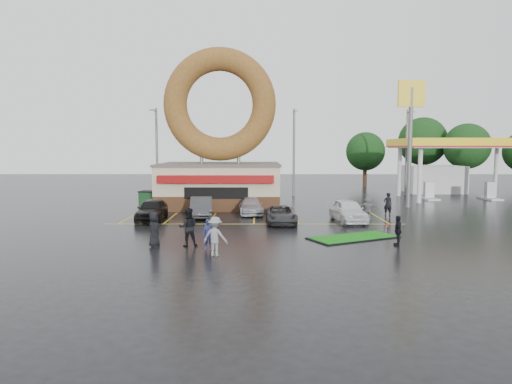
{
  "coord_description": "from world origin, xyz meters",
  "views": [
    {
      "loc": [
        0.25,
        -26.41,
        5.06
      ],
      "look_at": [
        0.14,
        2.73,
        2.2
      ],
      "focal_mm": 32.0,
      "sensor_mm": 36.0,
      "label": 1
    }
  ],
  "objects_px": {
    "shell_sign": "(411,119)",
    "streetlight_right": "(407,150)",
    "car_silver": "(251,206)",
    "putting_green": "(353,237)",
    "car_grey": "(281,215)",
    "person_blue": "(209,234)",
    "car_black": "(152,210)",
    "dumpster": "(151,199)",
    "gas_station": "(448,161)",
    "streetlight_left": "(157,150)",
    "car_white": "(348,211)",
    "person_cameraman": "(398,231)",
    "donut_shop": "(220,154)",
    "car_dgrey": "(201,207)",
    "streetlight_mid": "(294,150)"
  },
  "relations": [
    {
      "from": "car_grey",
      "to": "person_blue",
      "type": "height_order",
      "value": "person_blue"
    },
    {
      "from": "shell_sign",
      "to": "streetlight_right",
      "type": "distance_m",
      "value": 10.68
    },
    {
      "from": "shell_sign",
      "to": "streetlight_right",
      "type": "bearing_deg",
      "value": 73.17
    },
    {
      "from": "car_dgrey",
      "to": "person_blue",
      "type": "bearing_deg",
      "value": -86.97
    },
    {
      "from": "car_black",
      "to": "streetlight_right",
      "type": "bearing_deg",
      "value": 34.07
    },
    {
      "from": "streetlight_mid",
      "to": "putting_green",
      "type": "height_order",
      "value": "streetlight_mid"
    },
    {
      "from": "streetlight_mid",
      "to": "person_cameraman",
      "type": "xyz_separation_m",
      "value": [
        3.48,
        -24.13,
        -4.0
      ]
    },
    {
      "from": "streetlight_right",
      "to": "putting_green",
      "type": "relative_size",
      "value": 1.65
    },
    {
      "from": "car_dgrey",
      "to": "car_silver",
      "type": "height_order",
      "value": "car_dgrey"
    },
    {
      "from": "putting_green",
      "to": "person_cameraman",
      "type": "bearing_deg",
      "value": -45.88
    },
    {
      "from": "shell_sign",
      "to": "streetlight_right",
      "type": "xyz_separation_m",
      "value": [
        3.0,
        9.92,
        -2.6
      ]
    },
    {
      "from": "gas_station",
      "to": "putting_green",
      "type": "distance_m",
      "value": 26.72
    },
    {
      "from": "streetlight_mid",
      "to": "car_grey",
      "type": "bearing_deg",
      "value": -97.24
    },
    {
      "from": "car_white",
      "to": "person_cameraman",
      "type": "xyz_separation_m",
      "value": [
        1.06,
        -7.59,
        0.02
      ]
    },
    {
      "from": "streetlight_left",
      "to": "person_blue",
      "type": "distance_m",
      "value": 25.58
    },
    {
      "from": "car_silver",
      "to": "person_blue",
      "type": "height_order",
      "value": "person_blue"
    },
    {
      "from": "shell_sign",
      "to": "donut_shop",
      "type": "bearing_deg",
      "value": 176.53
    },
    {
      "from": "streetlight_left",
      "to": "putting_green",
      "type": "distance_m",
      "value": 26.74
    },
    {
      "from": "donut_shop",
      "to": "streetlight_mid",
      "type": "height_order",
      "value": "donut_shop"
    },
    {
      "from": "gas_station",
      "to": "car_white",
      "type": "xyz_separation_m",
      "value": [
        -13.58,
        -16.55,
        -2.93
      ]
    },
    {
      "from": "streetlight_left",
      "to": "car_grey",
      "type": "xyz_separation_m",
      "value": [
        11.81,
        -16.22,
        -4.19
      ]
    },
    {
      "from": "person_blue",
      "to": "dumpster",
      "type": "distance_m",
      "value": 17.39
    },
    {
      "from": "car_black",
      "to": "putting_green",
      "type": "relative_size",
      "value": 0.81
    },
    {
      "from": "streetlight_mid",
      "to": "car_silver",
      "type": "relative_size",
      "value": 2.11
    },
    {
      "from": "car_dgrey",
      "to": "putting_green",
      "type": "bearing_deg",
      "value": -45.24
    },
    {
      "from": "car_black",
      "to": "putting_green",
      "type": "height_order",
      "value": "car_black"
    },
    {
      "from": "car_silver",
      "to": "person_cameraman",
      "type": "distance_m",
      "value": 13.63
    },
    {
      "from": "shell_sign",
      "to": "person_blue",
      "type": "xyz_separation_m",
      "value": [
        -15.19,
        -16.11,
        -6.62
      ]
    },
    {
      "from": "streetlight_left",
      "to": "person_blue",
      "type": "height_order",
      "value": "streetlight_left"
    },
    {
      "from": "car_black",
      "to": "person_blue",
      "type": "height_order",
      "value": "person_blue"
    },
    {
      "from": "shell_sign",
      "to": "car_dgrey",
      "type": "distance_m",
      "value": 18.94
    },
    {
      "from": "car_silver",
      "to": "person_blue",
      "type": "distance_m",
      "value": 12.26
    },
    {
      "from": "car_white",
      "to": "dumpster",
      "type": "distance_m",
      "value": 16.99
    },
    {
      "from": "person_blue",
      "to": "car_silver",
      "type": "bearing_deg",
      "value": 77.03
    },
    {
      "from": "streetlight_left",
      "to": "car_white",
      "type": "relative_size",
      "value": 2.0
    },
    {
      "from": "donut_shop",
      "to": "car_white",
      "type": "height_order",
      "value": "donut_shop"
    },
    {
      "from": "car_grey",
      "to": "person_blue",
      "type": "relative_size",
      "value": 2.8
    },
    {
      "from": "shell_sign",
      "to": "putting_green",
      "type": "height_order",
      "value": "shell_sign"
    },
    {
      "from": "shell_sign",
      "to": "dumpster",
      "type": "xyz_separation_m",
      "value": [
        -21.78,
        -0.02,
        -6.73
      ]
    },
    {
      "from": "car_dgrey",
      "to": "car_white",
      "type": "height_order",
      "value": "car_white"
    },
    {
      "from": "car_black",
      "to": "car_white",
      "type": "xyz_separation_m",
      "value": [
        13.52,
        -0.5,
        0.01
      ]
    },
    {
      "from": "donut_shop",
      "to": "car_black",
      "type": "relative_size",
      "value": 3.04
    },
    {
      "from": "gas_station",
      "to": "putting_green",
      "type": "bearing_deg",
      "value": -122.94
    },
    {
      "from": "car_silver",
      "to": "putting_green",
      "type": "height_order",
      "value": "car_silver"
    },
    {
      "from": "streetlight_left",
      "to": "person_cameraman",
      "type": "bearing_deg",
      "value": -52.91
    },
    {
      "from": "streetlight_right",
      "to": "car_white",
      "type": "distance_m",
      "value": 20.38
    },
    {
      "from": "shell_sign",
      "to": "car_grey",
      "type": "height_order",
      "value": "shell_sign"
    },
    {
      "from": "streetlight_right",
      "to": "dumpster",
      "type": "relative_size",
      "value": 5.0
    },
    {
      "from": "shell_sign",
      "to": "gas_station",
      "type": "bearing_deg",
      "value": 51.93
    },
    {
      "from": "gas_station",
      "to": "streetlight_left",
      "type": "distance_m",
      "value": 30.04
    }
  ]
}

